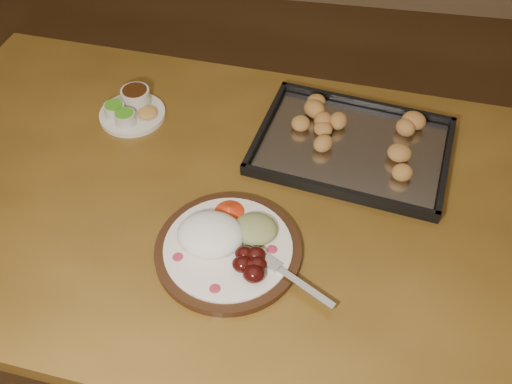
# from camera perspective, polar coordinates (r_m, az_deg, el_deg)

# --- Properties ---
(ground) EXTENTS (4.00, 4.00, 0.00)m
(ground) POSITION_cam_1_polar(r_m,az_deg,el_deg) (1.93, -7.64, -11.25)
(ground) COLOR #50351B
(ground) RESTS_ON ground
(dining_table) EXTENTS (1.57, 1.02, 0.75)m
(dining_table) POSITION_cam_1_polar(r_m,az_deg,el_deg) (1.28, -3.19, -3.23)
(dining_table) COLOR brown
(dining_table) RESTS_ON ground
(dinner_plate) EXTENTS (0.36, 0.28, 0.07)m
(dinner_plate) POSITION_cam_1_polar(r_m,az_deg,el_deg) (1.10, -2.91, -5.18)
(dinner_plate) COLOR black
(dinner_plate) RESTS_ON dining_table
(condiment_saucer) EXTENTS (0.16, 0.16, 0.05)m
(condiment_saucer) POSITION_cam_1_polar(r_m,az_deg,el_deg) (1.41, -12.35, 8.13)
(condiment_saucer) COLOR white
(condiment_saucer) RESTS_ON dining_table
(baking_tray) EXTENTS (0.47, 0.38, 0.04)m
(baking_tray) POSITION_cam_1_polar(r_m,az_deg,el_deg) (1.31, 9.55, 4.62)
(baking_tray) COLOR black
(baking_tray) RESTS_ON dining_table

